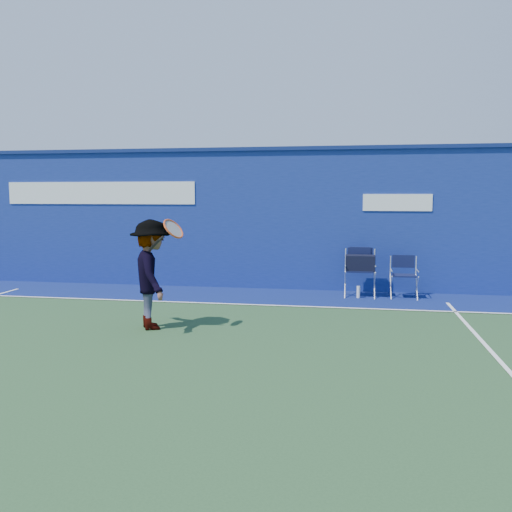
% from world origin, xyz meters
% --- Properties ---
extents(ground, '(80.00, 80.00, 0.00)m').
position_xyz_m(ground, '(0.00, 0.00, 0.00)').
color(ground, '#264726').
rests_on(ground, ground).
extents(stadium_wall, '(24.00, 0.50, 3.08)m').
position_xyz_m(stadium_wall, '(-0.00, 5.20, 1.55)').
color(stadium_wall, navy).
rests_on(stadium_wall, ground).
extents(out_of_bounds_strip, '(24.00, 1.80, 0.01)m').
position_xyz_m(out_of_bounds_strip, '(0.00, 4.10, 0.00)').
color(out_of_bounds_strip, navy).
rests_on(out_of_bounds_strip, ground).
extents(court_lines, '(24.00, 12.00, 0.01)m').
position_xyz_m(court_lines, '(0.00, 0.60, 0.01)').
color(court_lines, white).
rests_on(court_lines, out_of_bounds_strip).
extents(directors_chair_left, '(0.58, 0.54, 0.99)m').
position_xyz_m(directors_chair_left, '(2.86, 4.43, 0.42)').
color(directors_chair_left, silver).
rests_on(directors_chair_left, ground).
extents(directors_chair_right, '(0.50, 0.45, 0.84)m').
position_xyz_m(directors_chair_right, '(3.72, 4.42, 0.27)').
color(directors_chair_right, silver).
rests_on(directors_chair_right, ground).
extents(water_bottle, '(0.07, 0.07, 0.25)m').
position_xyz_m(water_bottle, '(2.83, 4.25, 0.12)').
color(water_bottle, silver).
rests_on(water_bottle, ground).
extents(tennis_player, '(1.12, 1.26, 1.71)m').
position_xyz_m(tennis_player, '(-0.35, 1.22, 0.85)').
color(tennis_player, '#EA4738').
rests_on(tennis_player, ground).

